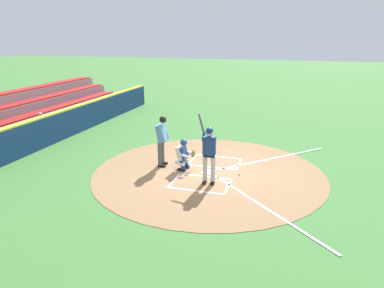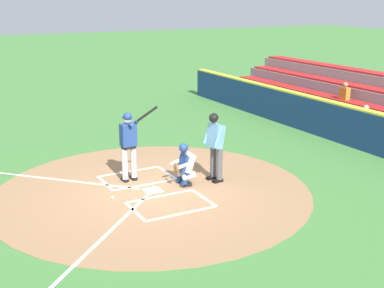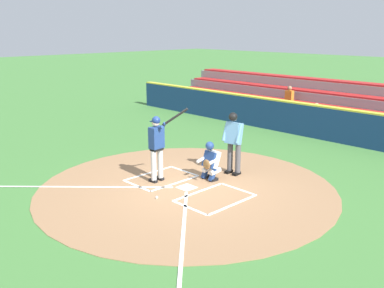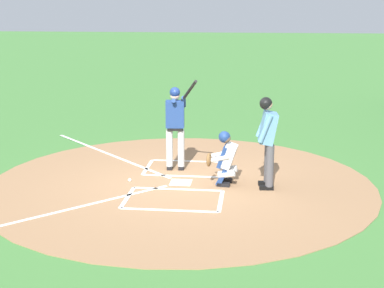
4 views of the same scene
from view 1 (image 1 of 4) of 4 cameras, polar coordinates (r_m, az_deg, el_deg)
The scene contains 8 objects.
ground_plane at distance 12.30m, azimuth 2.68°, elevation -4.59°, with size 120.00×120.00×0.00m, color #427A38.
dirt_circle at distance 12.30m, azimuth 2.68°, elevation -4.56°, with size 8.00×8.00×0.01m, color #99704C.
home_plate_and_chalk at distance 12.13m, azimuth 6.73°, elevation -4.94°, with size 7.93×4.91×0.01m.
batter at distance 11.02m, azimuth 2.77°, elevation -1.14°, with size 0.90×0.78×2.13m.
catcher at distance 12.33m, azimuth -1.38°, elevation -1.59°, with size 0.59×0.65×1.13m.
plate_umpire at distance 12.57m, azimuth -4.94°, elevation 1.04°, with size 0.60×0.45×1.86m.
baseball at distance 12.13m, azimuth 7.70°, elevation -4.87°, with size 0.07×0.07×0.07m, color white.
backstop_wall at distance 15.57m, azimuth -25.14°, elevation 1.01°, with size 22.00×0.36×1.31m.
Camera 1 is at (11.09, 2.70, 4.58)m, focal length 32.75 mm.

